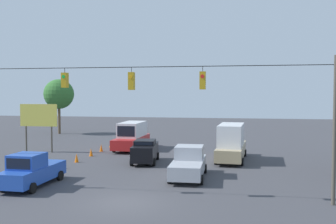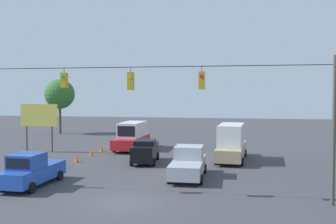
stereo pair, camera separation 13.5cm
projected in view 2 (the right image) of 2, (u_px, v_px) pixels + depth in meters
The scene contains 15 objects.
ground_plane at pixel (123, 203), 19.79m from camera, with size 140.00×140.00×0.00m, color #3D3D42.
overhead_signal_span at pixel (132, 110), 21.08m from camera, with size 21.82×0.38×7.75m.
sedan_black_withflow_mid at pixel (145, 151), 31.27m from camera, with size 2.37×4.74×1.91m.
box_truck_red_withflow_far at pixel (132, 136), 38.83m from camera, with size 2.55×6.93×2.81m.
box_truck_tan_oncoming_far at pixel (231, 143), 32.20m from camera, with size 2.74×7.26×3.16m.
pickup_truck_silver_crossing_near at pixel (188, 163), 25.75m from camera, with size 2.33×5.47×2.12m.
pickup_truck_blue_parked_shoulder at pixel (31, 171), 23.30m from camera, with size 2.22×5.21×2.12m.
traffic_cone_nearest at pixel (42, 172), 25.76m from camera, with size 0.34×0.34×0.74m, color orange.
traffic_cone_second at pixel (61, 164), 28.82m from camera, with size 0.34×0.34×0.74m, color orange.
traffic_cone_third at pixel (77, 158), 31.47m from camera, with size 0.34×0.34×0.74m, color orange.
traffic_cone_fourth at pixel (91, 152), 34.54m from camera, with size 0.34×0.34×0.74m, color orange.
traffic_cone_fifth at pixel (101, 148), 37.32m from camera, with size 0.34×0.34×0.74m, color orange.
traffic_cone_farthest at pixel (111, 144), 40.31m from camera, with size 0.34×0.34×0.74m, color orange.
roadside_billboard at pixel (39, 118), 36.85m from camera, with size 3.88×0.16×4.75m.
tree_horizon_left at pixel (60, 94), 53.62m from camera, with size 4.27×4.27×7.85m.
Camera 2 is at (-5.83, 18.79, 5.78)m, focal length 40.00 mm.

